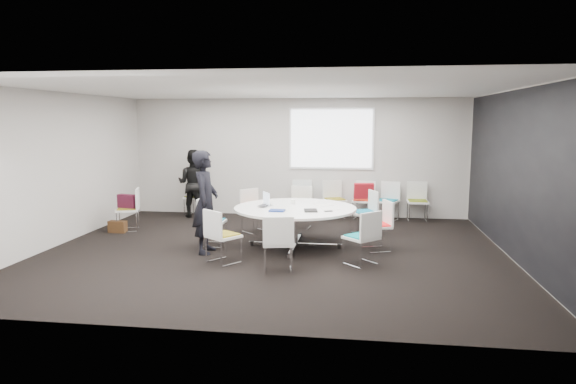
# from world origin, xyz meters

# --- Properties ---
(room_shell) EXTENTS (8.08, 7.08, 2.88)m
(room_shell) POSITION_xyz_m (0.09, 0.00, 1.40)
(room_shell) COLOR black
(room_shell) RESTS_ON ground
(conference_table) EXTENTS (2.19, 2.19, 0.73)m
(conference_table) POSITION_xyz_m (0.33, 0.37, 0.54)
(conference_table) COLOR silver
(conference_table) RESTS_ON ground
(projection_screen) EXTENTS (1.90, 0.03, 1.35)m
(projection_screen) POSITION_xyz_m (0.80, 3.46, 1.85)
(projection_screen) COLOR white
(projection_screen) RESTS_ON room_shell
(chair_ring_a) EXTENTS (0.58, 0.58, 0.88)m
(chair_ring_a) POSITION_xyz_m (1.80, 0.31, 0.28)
(chair_ring_a) COLOR silver
(chair_ring_a) RESTS_ON ground
(chair_ring_b) EXTENTS (0.59, 0.60, 0.88)m
(chair_ring_b) POSITION_xyz_m (1.58, 1.58, 0.28)
(chair_ring_b) COLOR silver
(chair_ring_b) RESTS_ON ground
(chair_ring_c) EXTENTS (0.51, 0.50, 0.88)m
(chair_ring_c) POSITION_xyz_m (0.23, 2.01, 0.28)
(chair_ring_c) COLOR silver
(chair_ring_c) RESTS_ON ground
(chair_ring_d) EXTENTS (0.64, 0.64, 0.88)m
(chair_ring_d) POSITION_xyz_m (-0.64, 1.48, 0.28)
(chair_ring_d) COLOR silver
(chair_ring_d) RESTS_ON ground
(chair_ring_e) EXTENTS (0.45, 0.46, 0.88)m
(chair_ring_e) POSITION_xyz_m (-1.19, 0.25, 0.28)
(chair_ring_e) COLOR silver
(chair_ring_e) RESTS_ON ground
(chair_ring_f) EXTENTS (0.64, 0.64, 0.88)m
(chair_ring_f) POSITION_xyz_m (-0.68, -0.85, 0.28)
(chair_ring_f) COLOR silver
(chair_ring_f) RESTS_ON ground
(chair_ring_g) EXTENTS (0.54, 0.53, 0.88)m
(chair_ring_g) POSITION_xyz_m (0.27, -1.19, 0.28)
(chair_ring_g) COLOR silver
(chair_ring_g) RESTS_ON ground
(chair_ring_h) EXTENTS (0.64, 0.64, 0.88)m
(chair_ring_h) POSITION_xyz_m (1.53, -0.65, 0.28)
(chair_ring_h) COLOR silver
(chair_ring_h) RESTS_ON ground
(chair_back_a) EXTENTS (0.54, 0.53, 0.88)m
(chair_back_a) POSITION_xyz_m (0.17, 3.15, 0.28)
(chair_back_a) COLOR silver
(chair_back_a) RESTS_ON ground
(chair_back_b) EXTENTS (0.59, 0.58, 0.88)m
(chair_back_b) POSITION_xyz_m (0.91, 3.14, 0.28)
(chair_back_b) COLOR silver
(chair_back_b) RESTS_ON ground
(chair_back_c) EXTENTS (0.55, 0.54, 0.88)m
(chair_back_c) POSITION_xyz_m (1.58, 3.15, 0.28)
(chair_back_c) COLOR silver
(chair_back_c) RESTS_ON ground
(chair_back_d) EXTENTS (0.59, 0.59, 0.88)m
(chair_back_d) POSITION_xyz_m (2.12, 3.13, 0.28)
(chair_back_d) COLOR silver
(chair_back_d) RESTS_ON ground
(chair_back_e) EXTENTS (0.47, 0.45, 0.88)m
(chair_back_e) POSITION_xyz_m (2.80, 3.16, 0.28)
(chair_back_e) COLOR silver
(chair_back_e) RESTS_ON ground
(chair_spare_left) EXTENTS (0.57, 0.58, 0.88)m
(chair_spare_left) POSITION_xyz_m (-3.27, 1.27, 0.28)
(chair_spare_left) COLOR silver
(chair_spare_left) RESTS_ON ground
(chair_person_back) EXTENTS (0.56, 0.55, 0.88)m
(chair_person_back) POSITION_xyz_m (-2.42, 3.12, 0.28)
(chair_person_back) COLOR silver
(chair_person_back) RESTS_ON ground
(person_main) EXTENTS (0.47, 0.67, 1.77)m
(person_main) POSITION_xyz_m (-1.14, -0.24, 0.89)
(person_main) COLOR black
(person_main) RESTS_ON ground
(person_back) EXTENTS (0.82, 0.67, 1.60)m
(person_back) POSITION_xyz_m (-2.42, 2.95, 0.80)
(person_back) COLOR black
(person_back) RESTS_ON ground
(laptop) EXTENTS (0.29, 0.39, 0.03)m
(laptop) POSITION_xyz_m (-0.19, 0.38, 0.74)
(laptop) COLOR #333338
(laptop) RESTS_ON conference_table
(laptop_lid) EXTENTS (0.17, 0.27, 0.22)m
(laptop_lid) POSITION_xyz_m (-0.21, 0.48, 0.86)
(laptop_lid) COLOR silver
(laptop_lid) RESTS_ON conference_table
(notebook_black) EXTENTS (0.26, 0.33, 0.02)m
(notebook_black) POSITION_xyz_m (0.65, 0.02, 0.74)
(notebook_black) COLOR black
(notebook_black) RESTS_ON conference_table
(tablet_folio) EXTENTS (0.27, 0.21, 0.03)m
(tablet_folio) POSITION_xyz_m (0.08, -0.08, 0.74)
(tablet_folio) COLOR navy
(tablet_folio) RESTS_ON conference_table
(papers_right) EXTENTS (0.36, 0.33, 0.00)m
(papers_right) POSITION_xyz_m (0.83, 0.65, 0.73)
(papers_right) COLOR silver
(papers_right) RESTS_ON conference_table
(papers_front) EXTENTS (0.35, 0.29, 0.00)m
(papers_front) POSITION_xyz_m (0.98, 0.27, 0.73)
(papers_front) COLOR white
(papers_front) RESTS_ON conference_table
(cup) EXTENTS (0.08, 0.08, 0.09)m
(cup) POSITION_xyz_m (0.25, 0.70, 0.78)
(cup) COLOR white
(cup) RESTS_ON conference_table
(phone) EXTENTS (0.16, 0.12, 0.01)m
(phone) POSITION_xyz_m (0.95, 0.03, 0.73)
(phone) COLOR black
(phone) RESTS_ON conference_table
(maroon_bag) EXTENTS (0.42, 0.23, 0.28)m
(maroon_bag) POSITION_xyz_m (-3.29, 1.27, 0.62)
(maroon_bag) COLOR #481326
(maroon_bag) RESTS_ON chair_spare_left
(brown_bag) EXTENTS (0.37, 0.18, 0.24)m
(brown_bag) POSITION_xyz_m (-3.42, 1.06, 0.12)
(brown_bag) COLOR #422915
(brown_bag) RESTS_ON ground
(red_jacket) EXTENTS (0.46, 0.23, 0.36)m
(red_jacket) POSITION_xyz_m (1.58, 2.93, 0.70)
(red_jacket) COLOR #A3141E
(red_jacket) RESTS_ON chair_back_c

